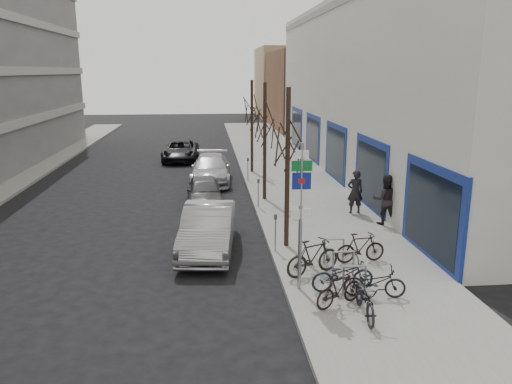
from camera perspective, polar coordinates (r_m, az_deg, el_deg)
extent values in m
plane|color=black|center=(13.93, -5.05, -11.88)|extent=(120.00, 120.00, 0.00)
cube|color=slate|center=(23.78, 5.53, -0.81)|extent=(5.00, 70.00, 0.15)
cube|color=#B7B7B2|center=(33.29, 25.61, 10.65)|extent=(20.00, 32.00, 10.00)
cube|color=brown|center=(54.21, 8.43, 11.42)|extent=(12.00, 14.00, 8.00)
cube|color=#937A5B|center=(68.94, 5.80, 12.36)|extent=(13.00, 12.00, 9.00)
cylinder|color=gray|center=(13.39, 5.10, -3.30)|extent=(0.10, 0.10, 4.20)
cube|color=white|center=(12.95, 5.30, 4.29)|extent=(0.35, 0.03, 0.22)
cube|color=#0C5926|center=(13.01, 5.27, 2.99)|extent=(0.55, 0.03, 0.28)
cube|color=navy|center=(13.09, 5.23, 1.27)|extent=(0.50, 0.03, 0.45)
cube|color=maroon|center=(13.08, 5.24, 1.26)|extent=(0.18, 0.02, 0.14)
cube|color=white|center=(13.19, 5.19, -0.64)|extent=(0.45, 0.03, 0.45)
cube|color=white|center=(13.31, 5.14, -2.52)|extent=(0.55, 0.03, 0.28)
cylinder|color=gray|center=(13.71, 9.95, -9.95)|extent=(0.06, 0.06, 0.80)
cylinder|color=gray|center=(13.88, 12.37, -9.77)|extent=(0.06, 0.06, 0.80)
cylinder|color=gray|center=(13.64, 11.24, -8.32)|extent=(0.60, 0.06, 0.06)
cylinder|color=gray|center=(14.69, 8.80, -8.26)|extent=(0.06, 0.06, 0.80)
cylinder|color=gray|center=(14.85, 11.07, -8.12)|extent=(0.06, 0.06, 0.80)
cylinder|color=gray|center=(14.63, 10.00, -6.74)|extent=(0.60, 0.06, 0.06)
cylinder|color=gray|center=(15.69, 7.81, -6.78)|extent=(0.06, 0.06, 0.80)
cylinder|color=gray|center=(15.83, 9.93, -6.67)|extent=(0.06, 0.06, 0.80)
cylinder|color=gray|center=(15.62, 8.93, -5.35)|extent=(0.60, 0.06, 0.06)
cylinder|color=black|center=(16.61, 3.60, 2.37)|extent=(0.16, 0.16, 5.50)
cylinder|color=black|center=(22.96, 1.01, 5.54)|extent=(0.16, 0.16, 5.50)
cylinder|color=black|center=(29.38, -0.47, 7.33)|extent=(0.16, 0.16, 5.50)
cylinder|color=gray|center=(16.60, 2.23, -4.95)|extent=(0.05, 0.05, 1.10)
cube|color=#3F3F44|center=(16.41, 2.25, -2.87)|extent=(0.10, 0.08, 0.18)
cylinder|color=gray|center=(21.84, 0.27, -0.36)|extent=(0.05, 0.05, 1.10)
cube|color=#3F3F44|center=(21.70, 0.27, 1.25)|extent=(0.10, 0.08, 0.18)
cylinder|color=gray|center=(27.19, -0.93, 2.44)|extent=(0.05, 0.05, 1.10)
cube|color=#3F3F44|center=(27.07, -0.94, 3.74)|extent=(0.10, 0.08, 0.18)
imported|color=black|center=(12.65, 12.41, -11.46)|extent=(0.66, 1.81, 1.09)
imported|color=black|center=(13.07, 9.50, -10.88)|extent=(1.55, 1.10, 0.92)
imported|color=black|center=(13.89, 9.89, -9.03)|extent=(1.78, 0.66, 1.07)
imported|color=black|center=(14.80, 6.52, -7.35)|extent=(1.91, 1.26, 1.12)
imported|color=black|center=(13.71, 13.42, -9.69)|extent=(1.70, 0.80, 1.00)
imported|color=black|center=(15.99, 11.86, -6.20)|extent=(1.66, 0.67, 0.98)
imported|color=#959599|center=(17.01, -5.51, -4.23)|extent=(2.12, 4.91, 1.57)
imported|color=#46464B|center=(22.81, -5.90, 0.08)|extent=(1.74, 3.97, 1.33)
imported|color=#AAAAAF|center=(27.55, -5.16, 2.64)|extent=(2.35, 5.27, 1.50)
imported|color=black|center=(34.67, -8.61, 4.70)|extent=(2.47, 5.01, 1.37)
imported|color=black|center=(21.28, 11.26, 0.03)|extent=(0.68, 0.45, 1.85)
imported|color=black|center=(20.00, 14.53, -0.79)|extent=(0.80, 0.59, 2.01)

